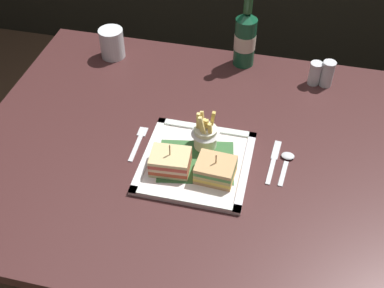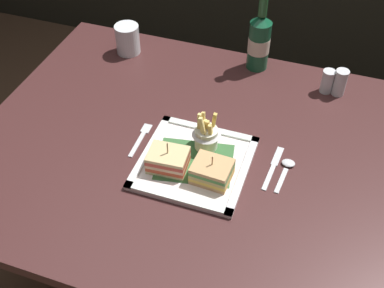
{
  "view_description": "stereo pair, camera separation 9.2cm",
  "coord_description": "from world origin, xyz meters",
  "px_view_note": "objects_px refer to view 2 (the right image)",
  "views": [
    {
      "loc": [
        0.22,
        -0.9,
        1.64
      ],
      "look_at": [
        0.02,
        -0.03,
        0.76
      ],
      "focal_mm": 45.12,
      "sensor_mm": 36.0,
      "label": 1
    },
    {
      "loc": [
        0.31,
        -0.87,
        1.64
      ],
      "look_at": [
        0.02,
        -0.03,
        0.76
      ],
      "focal_mm": 45.12,
      "sensor_mm": 36.0,
      "label": 2
    }
  ],
  "objects_px": {
    "sandwich_half_left": "(168,160)",
    "sandwich_half_right": "(212,171)",
    "fries_cup": "(207,133)",
    "knife": "(274,166)",
    "fork": "(141,138)",
    "dining_table": "(190,177)",
    "water_glass": "(128,40)",
    "pepper_shaker": "(340,84)",
    "beer_bottle": "(259,41)",
    "salt_shaker": "(327,83)",
    "square_plate": "(195,163)",
    "spoon": "(287,167)"
  },
  "relations": [
    {
      "from": "sandwich_half_left",
      "to": "pepper_shaker",
      "type": "bearing_deg",
      "value": 51.02
    },
    {
      "from": "knife",
      "to": "pepper_shaker",
      "type": "height_order",
      "value": "pepper_shaker"
    },
    {
      "from": "fork",
      "to": "pepper_shaker",
      "type": "xyz_separation_m",
      "value": [
        0.49,
        0.38,
        0.04
      ]
    },
    {
      "from": "sandwich_half_left",
      "to": "knife",
      "type": "distance_m",
      "value": 0.27
    },
    {
      "from": "sandwich_half_left",
      "to": "fries_cup",
      "type": "relative_size",
      "value": 0.92
    },
    {
      "from": "dining_table",
      "to": "fork",
      "type": "relative_size",
      "value": 8.73
    },
    {
      "from": "pepper_shaker",
      "to": "fork",
      "type": "bearing_deg",
      "value": -142.32
    },
    {
      "from": "beer_bottle",
      "to": "fork",
      "type": "distance_m",
      "value": 0.49
    },
    {
      "from": "fork",
      "to": "spoon",
      "type": "distance_m",
      "value": 0.4
    },
    {
      "from": "sandwich_half_right",
      "to": "pepper_shaker",
      "type": "relative_size",
      "value": 1.17
    },
    {
      "from": "square_plate",
      "to": "fork",
      "type": "height_order",
      "value": "square_plate"
    },
    {
      "from": "sandwich_half_left",
      "to": "sandwich_half_right",
      "type": "height_order",
      "value": "sandwich_half_left"
    },
    {
      "from": "spoon",
      "to": "salt_shaker",
      "type": "xyz_separation_m",
      "value": [
        0.05,
        0.36,
        0.03
      ]
    },
    {
      "from": "square_plate",
      "to": "sandwich_half_right",
      "type": "relative_size",
      "value": 2.81
    },
    {
      "from": "sandwich_half_right",
      "to": "water_glass",
      "type": "bearing_deg",
      "value": 133.56
    },
    {
      "from": "water_glass",
      "to": "fork",
      "type": "bearing_deg",
      "value": -61.08
    },
    {
      "from": "fries_cup",
      "to": "salt_shaker",
      "type": "relative_size",
      "value": 1.51
    },
    {
      "from": "square_plate",
      "to": "spoon",
      "type": "distance_m",
      "value": 0.24
    },
    {
      "from": "sandwich_half_right",
      "to": "fries_cup",
      "type": "height_order",
      "value": "fries_cup"
    },
    {
      "from": "sandwich_half_right",
      "to": "fries_cup",
      "type": "bearing_deg",
      "value": 114.49
    },
    {
      "from": "beer_bottle",
      "to": "spoon",
      "type": "distance_m",
      "value": 0.46
    },
    {
      "from": "sandwich_half_left",
      "to": "spoon",
      "type": "bearing_deg",
      "value": 19.81
    },
    {
      "from": "fries_cup",
      "to": "pepper_shaker",
      "type": "distance_m",
      "value": 0.47
    },
    {
      "from": "dining_table",
      "to": "water_glass",
      "type": "bearing_deg",
      "value": 133.73
    },
    {
      "from": "beer_bottle",
      "to": "square_plate",
      "type": "bearing_deg",
      "value": -95.75
    },
    {
      "from": "fries_cup",
      "to": "beer_bottle",
      "type": "distance_m",
      "value": 0.42
    },
    {
      "from": "beer_bottle",
      "to": "pepper_shaker",
      "type": "xyz_separation_m",
      "value": [
        0.27,
        -0.06,
        -0.06
      ]
    },
    {
      "from": "water_glass",
      "to": "beer_bottle",
      "type": "bearing_deg",
      "value": 7.64
    },
    {
      "from": "fries_cup",
      "to": "sandwich_half_left",
      "type": "bearing_deg",
      "value": -122.85
    },
    {
      "from": "water_glass",
      "to": "fries_cup",
      "type": "bearing_deg",
      "value": -42.31
    },
    {
      "from": "fork",
      "to": "water_glass",
      "type": "bearing_deg",
      "value": 118.92
    },
    {
      "from": "beer_bottle",
      "to": "salt_shaker",
      "type": "bearing_deg",
      "value": -13.99
    },
    {
      "from": "square_plate",
      "to": "salt_shaker",
      "type": "bearing_deg",
      "value": 56.64
    },
    {
      "from": "square_plate",
      "to": "beer_bottle",
      "type": "bearing_deg",
      "value": 84.25
    },
    {
      "from": "fries_cup",
      "to": "pepper_shaker",
      "type": "xyz_separation_m",
      "value": [
        0.3,
        0.35,
        -0.02
      ]
    },
    {
      "from": "water_glass",
      "to": "spoon",
      "type": "bearing_deg",
      "value": -30.39
    },
    {
      "from": "fries_cup",
      "to": "fork",
      "type": "xyz_separation_m",
      "value": [
        -0.18,
        -0.02,
        -0.05
      ]
    },
    {
      "from": "dining_table",
      "to": "pepper_shaker",
      "type": "bearing_deg",
      "value": 45.59
    },
    {
      "from": "fork",
      "to": "knife",
      "type": "xyz_separation_m",
      "value": [
        0.37,
        0.02,
        -0.0
      ]
    },
    {
      "from": "knife",
      "to": "square_plate",
      "type": "bearing_deg",
      "value": -162.59
    },
    {
      "from": "sandwich_half_left",
      "to": "sandwich_half_right",
      "type": "relative_size",
      "value": 1.05
    },
    {
      "from": "beer_bottle",
      "to": "knife",
      "type": "relative_size",
      "value": 1.6
    },
    {
      "from": "sandwich_half_right",
      "to": "fries_cup",
      "type": "relative_size",
      "value": 0.88
    },
    {
      "from": "square_plate",
      "to": "sandwich_half_left",
      "type": "bearing_deg",
      "value": -146.33
    },
    {
      "from": "sandwich_half_right",
      "to": "fork",
      "type": "height_order",
      "value": "sandwich_half_right"
    },
    {
      "from": "fries_cup",
      "to": "knife",
      "type": "xyz_separation_m",
      "value": [
        0.19,
        -0.01,
        -0.05
      ]
    },
    {
      "from": "square_plate",
      "to": "sandwich_half_left",
      "type": "distance_m",
      "value": 0.08
    },
    {
      "from": "knife",
      "to": "spoon",
      "type": "bearing_deg",
      "value": 5.76
    },
    {
      "from": "beer_bottle",
      "to": "salt_shaker",
      "type": "height_order",
      "value": "beer_bottle"
    },
    {
      "from": "square_plate",
      "to": "beer_bottle",
      "type": "distance_m",
      "value": 0.49
    }
  ]
}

